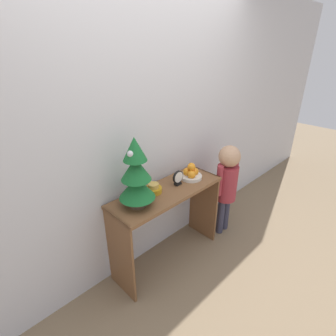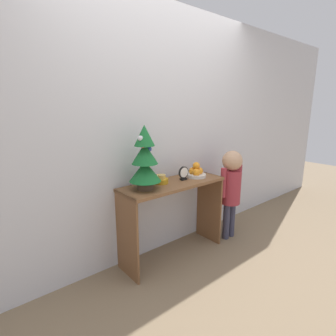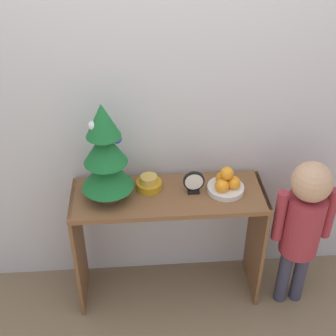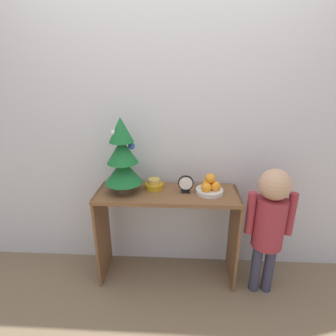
{
  "view_description": "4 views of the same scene",
  "coord_description": "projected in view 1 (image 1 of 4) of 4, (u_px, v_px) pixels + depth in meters",
  "views": [
    {
      "loc": [
        -1.4,
        -1.24,
        1.98
      ],
      "look_at": [
        0.04,
        0.23,
        0.98
      ],
      "focal_mm": 28.0,
      "sensor_mm": 36.0,
      "label": 1
    },
    {
      "loc": [
        -1.62,
        -1.68,
        1.53
      ],
      "look_at": [
        -0.07,
        0.19,
        0.95
      ],
      "focal_mm": 28.0,
      "sensor_mm": 36.0,
      "label": 2
    },
    {
      "loc": [
        -0.16,
        -1.88,
        2.42
      ],
      "look_at": [
        -0.01,
        0.16,
        0.99
      ],
      "focal_mm": 50.0,
      "sensor_mm": 36.0,
      "label": 3
    },
    {
      "loc": [
        0.1,
        -1.64,
        1.67
      ],
      "look_at": [
        0.01,
        0.19,
        0.99
      ],
      "focal_mm": 28.0,
      "sensor_mm": 36.0,
      "label": 4
    }
  ],
  "objects": [
    {
      "name": "ground_plane",
      "position": [
        181.0,
        268.0,
        2.54
      ],
      "size": [
        12.0,
        12.0,
        0.0
      ],
      "primitive_type": "plane",
      "color": "#7A664C"
    },
    {
      "name": "back_wall",
      "position": [
        148.0,
        135.0,
        2.28
      ],
      "size": [
        7.0,
        0.05,
        2.5
      ],
      "primitive_type": "cube",
      "color": "silver",
      "rests_on": "ground_plane"
    },
    {
      "name": "console_table",
      "position": [
        167.0,
        208.0,
        2.41
      ],
      "size": [
        1.11,
        0.39,
        0.79
      ],
      "color": "brown",
      "rests_on": "ground_plane"
    },
    {
      "name": "mini_tree",
      "position": [
        136.0,
        175.0,
        1.99
      ],
      "size": [
        0.29,
        0.29,
        0.58
      ],
      "color": "#4C3828",
      "rests_on": "console_table"
    },
    {
      "name": "fruit_bowl",
      "position": [
        191.0,
        174.0,
        2.51
      ],
      "size": [
        0.21,
        0.21,
        0.16
      ],
      "color": "silver",
      "rests_on": "console_table"
    },
    {
      "name": "singing_bowl",
      "position": [
        154.0,
        189.0,
        2.28
      ],
      "size": [
        0.15,
        0.15,
        0.08
      ],
      "color": "#B78419",
      "rests_on": "console_table"
    },
    {
      "name": "desk_clock",
      "position": [
        178.0,
        178.0,
        2.39
      ],
      "size": [
        0.12,
        0.04,
        0.14
      ],
      "color": "black",
      "rests_on": "console_table"
    },
    {
      "name": "child_figure",
      "position": [
        227.0,
        179.0,
        2.77
      ],
      "size": [
        0.35,
        0.23,
        1.04
      ],
      "color": "#38384C",
      "rests_on": "ground_plane"
    }
  ]
}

